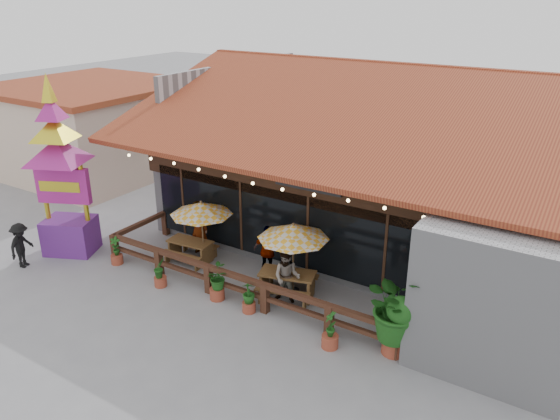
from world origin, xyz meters
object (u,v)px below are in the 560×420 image
Objects in this scene: umbrella_right at (293,232)px; tropical_plant at (398,308)px; umbrella_left at (201,209)px; picnic_table_left at (190,247)px; pedestrian at (21,245)px; picnic_table_right at (287,280)px; thai_sign_tower at (58,155)px.

umbrella_right is 1.17× the size of tropical_plant.
picnic_table_left is at bearing -160.14° from umbrella_left.
pedestrian reaches higher than picnic_table_left.
picnic_table_right reaches higher than picnic_table_left.
thai_sign_tower is at bearing -157.12° from umbrella_left.
thai_sign_tower reaches higher than umbrella_left.
umbrella_right is at bearing -87.40° from pedestrian.
picnic_table_left is 0.82× the size of picnic_table_right.
pedestrian is (-8.21, -3.31, -1.20)m from umbrella_right.
umbrella_left is at bearing 19.86° from picnic_table_left.
thai_sign_tower is (-4.32, -1.82, 1.54)m from umbrella_left.
tropical_plant is at bearing -18.17° from umbrella_right.
thai_sign_tower reaches higher than picnic_table_left.
thai_sign_tower is 3.13m from pedestrian.
picnic_table_right is 8.45m from thai_sign_tower.
umbrella_right is at bearing 161.83° from tropical_plant.
umbrella_left is 7.28m from tropical_plant.
tropical_plant is at bearing 2.69° from thai_sign_tower.
umbrella_left is 4.94m from thai_sign_tower.
picnic_table_left is 3.92m from picnic_table_right.
tropical_plant is at bearing -8.50° from picnic_table_left.
tropical_plant is (7.57, -1.13, 0.82)m from picnic_table_left.
umbrella_left is at bearing 169.78° from tropical_plant.
umbrella_left is 1.05× the size of tropical_plant.
picnic_table_left is at bearing 176.62° from picnic_table_right.
umbrella_right is 0.41× the size of thai_sign_tower.
pedestrian is (-0.40, -1.57, -2.67)m from thai_sign_tower.
umbrella_right is at bearing -1.47° from umbrella_left.
tropical_plant reaches higher than picnic_table_right.
thai_sign_tower is 11.67m from tropical_plant.
umbrella_left is at bearing 173.67° from picnic_table_right.
pedestrian is at bearing -169.92° from tropical_plant.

